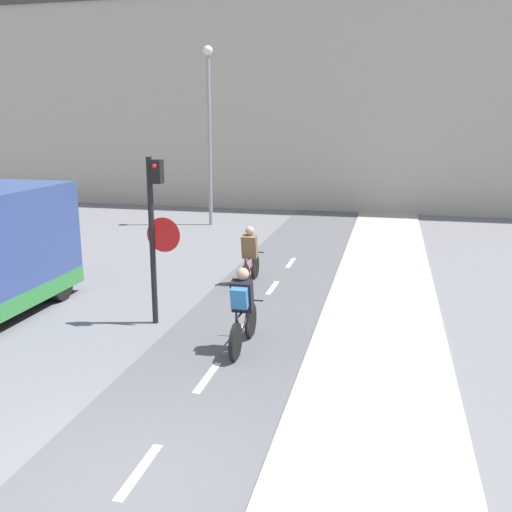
{
  "coord_description": "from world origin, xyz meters",
  "views": [
    {
      "loc": [
        2.62,
        -4.78,
        3.92
      ],
      "look_at": [
        0.0,
        6.28,
        1.2
      ],
      "focal_mm": 40.0,
      "sensor_mm": 36.0,
      "label": 1
    }
  ],
  "objects": [
    {
      "name": "traffic_light_pole",
      "position": [
        -1.7,
        5.16,
        2.01
      ],
      "size": [
        0.67,
        0.25,
        3.26
      ],
      "color": "black",
      "rests_on": "ground_plane"
    },
    {
      "name": "bike_lane",
      "position": [
        0.0,
        0.0,
        0.01
      ],
      "size": [
        2.72,
        60.0,
        0.02
      ],
      "color": "#56565B",
      "rests_on": "ground_plane"
    },
    {
      "name": "building_row_background",
      "position": [
        0.0,
        22.53,
        4.8
      ],
      "size": [
        60.0,
        5.2,
        9.59
      ],
      "color": "#B2A899",
      "rests_on": "ground_plane"
    },
    {
      "name": "ground_plane",
      "position": [
        0.0,
        0.0,
        0.0
      ],
      "size": [
        120.0,
        120.0,
        0.0
      ],
      "primitive_type": "plane",
      "color": "slate"
    },
    {
      "name": "street_lamp_far",
      "position": [
        -4.04,
        15.83,
        4.01
      ],
      "size": [
        0.36,
        0.36,
        6.52
      ],
      "color": "gray",
      "rests_on": "ground_plane"
    },
    {
      "name": "cyclist_near",
      "position": [
        0.24,
        4.25,
        0.71
      ],
      "size": [
        0.46,
        1.7,
        1.47
      ],
      "color": "black",
      "rests_on": "ground_plane"
    },
    {
      "name": "cyclist_far",
      "position": [
        -0.61,
        8.22,
        0.66
      ],
      "size": [
        0.46,
        1.64,
        1.44
      ],
      "color": "black",
      "rests_on": "ground_plane"
    }
  ]
}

